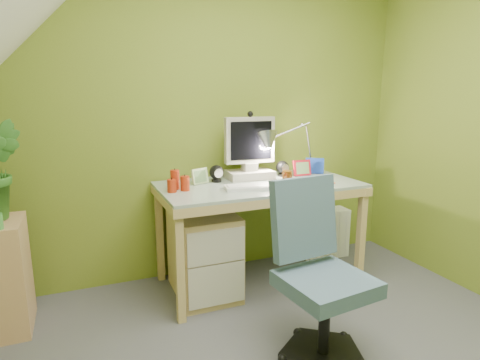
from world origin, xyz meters
name	(u,v)px	position (x,y,z in m)	size (l,w,h in m)	color
wall_back	(210,119)	(0.00, 1.60, 1.20)	(3.20, 0.01, 2.40)	olive
desk	(259,234)	(0.24, 1.23, 0.38)	(1.42, 0.71, 0.76)	tan
monitor	(250,147)	(0.24, 1.41, 1.00)	(0.35, 0.20, 0.48)	#B6AFA3
speaker_left	(216,173)	(-0.03, 1.39, 0.82)	(0.10, 0.10, 0.12)	black
speaker_right	(282,168)	(0.51, 1.39, 0.82)	(0.10, 0.10, 0.12)	black
keyboard	(257,187)	(0.16, 1.09, 0.77)	(0.44, 0.14, 0.02)	white
mousepad	(316,182)	(0.62, 1.09, 0.76)	(0.23, 0.16, 0.01)	#C94D1F
mouse	(316,180)	(0.62, 1.09, 0.78)	(0.10, 0.06, 0.03)	silver
amber_tumbler	(287,177)	(0.42, 1.15, 0.81)	(0.07, 0.07, 0.09)	brown
candle_cluster	(176,181)	(-0.36, 1.24, 0.83)	(0.17, 0.15, 0.13)	#AE2A0F
photo_frame_red	(302,168)	(0.66, 1.35, 0.82)	(0.14, 0.02, 0.12)	red
photo_frame_blue	(315,166)	(0.80, 1.39, 0.82)	(0.15, 0.02, 0.12)	#153495
photo_frame_green	(200,176)	(-0.16, 1.37, 0.82)	(0.13, 0.02, 0.11)	beige
desk_lamp	(302,137)	(0.69, 1.41, 1.06)	(0.55, 0.24, 0.59)	#AFAFB4
side_ledge	(5,276)	(-1.40, 1.24, 0.34)	(0.25, 0.38, 0.67)	tan
task_chair	(326,282)	(0.19, 0.28, 0.44)	(0.49, 0.49, 0.88)	#466174
radiator	(324,233)	(0.97, 1.46, 0.21)	(0.42, 0.17, 0.42)	white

